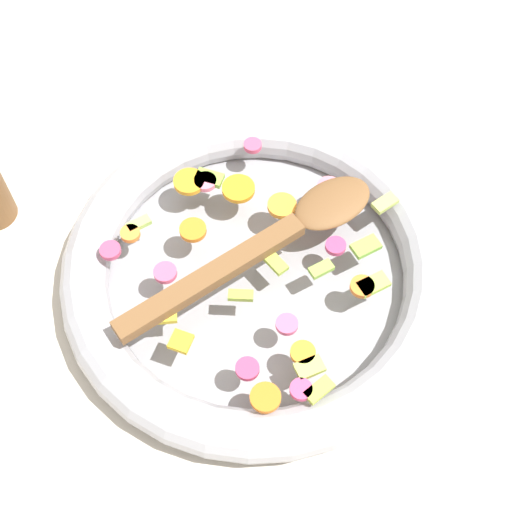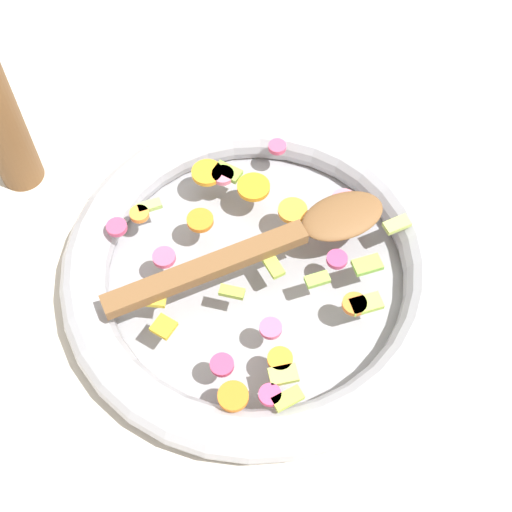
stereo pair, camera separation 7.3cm
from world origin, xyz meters
name	(u,v)px [view 2 (the right image)]	position (x,y,z in m)	size (l,w,h in m)	color
ground_plane	(256,280)	(0.00, 0.00, 0.00)	(4.00, 4.00, 0.00)	beige
skillet	(256,270)	(0.00, 0.00, 0.02)	(0.41, 0.41, 0.05)	gray
chopped_vegetables	(261,253)	(0.00, 0.00, 0.05)	(0.29, 0.29, 0.01)	orange
wooden_spoon	(278,241)	(0.02, -0.01, 0.06)	(0.28, 0.19, 0.01)	brown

